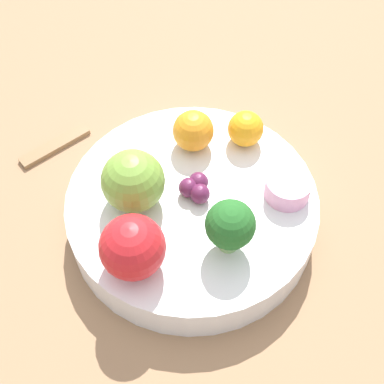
{
  "coord_description": "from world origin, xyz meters",
  "views": [
    {
      "loc": [
        0.26,
        -0.16,
        0.5
      ],
      "look_at": [
        0.0,
        0.0,
        0.07
      ],
      "focal_mm": 50.0,
      "sensor_mm": 36.0,
      "label": 1
    }
  ],
  "objects_px": {
    "broccoli": "(231,225)",
    "orange_front": "(193,131)",
    "orange_back": "(246,129)",
    "small_cup": "(288,188)",
    "apple_green": "(132,247)",
    "bowl": "(192,210)",
    "spoon": "(55,146)",
    "apple_red": "(133,181)",
    "grape_cluster": "(194,188)"
  },
  "relations": [
    {
      "from": "broccoli",
      "to": "orange_front",
      "type": "xyz_separation_m",
      "value": [
        -0.12,
        0.04,
        -0.01
      ]
    },
    {
      "from": "orange_back",
      "to": "small_cup",
      "type": "height_order",
      "value": "orange_back"
    },
    {
      "from": "apple_green",
      "to": "orange_front",
      "type": "relative_size",
      "value": 1.37
    },
    {
      "from": "bowl",
      "to": "spoon",
      "type": "relative_size",
      "value": 2.84
    },
    {
      "from": "broccoli",
      "to": "apple_red",
      "type": "relative_size",
      "value": 0.96
    },
    {
      "from": "orange_front",
      "to": "broccoli",
      "type": "bearing_deg",
      "value": -16.74
    },
    {
      "from": "apple_green",
      "to": "grape_cluster",
      "type": "distance_m",
      "value": 0.1
    },
    {
      "from": "apple_green",
      "to": "small_cup",
      "type": "xyz_separation_m",
      "value": [
        0.01,
        0.16,
        -0.02
      ]
    },
    {
      "from": "small_cup",
      "to": "spoon",
      "type": "xyz_separation_m",
      "value": [
        -0.22,
        -0.16,
        -0.05
      ]
    },
    {
      "from": "bowl",
      "to": "orange_front",
      "type": "height_order",
      "value": "orange_front"
    },
    {
      "from": "bowl",
      "to": "broccoli",
      "type": "xyz_separation_m",
      "value": [
        0.06,
        0.0,
        0.06
      ]
    },
    {
      "from": "orange_front",
      "to": "spoon",
      "type": "distance_m",
      "value": 0.18
    },
    {
      "from": "apple_green",
      "to": "grape_cluster",
      "type": "bearing_deg",
      "value": 113.29
    },
    {
      "from": "bowl",
      "to": "grape_cluster",
      "type": "xyz_separation_m",
      "value": [
        -0.0,
        0.0,
        0.03
      ]
    },
    {
      "from": "apple_red",
      "to": "apple_green",
      "type": "distance_m",
      "value": 0.07
    },
    {
      "from": "bowl",
      "to": "apple_red",
      "type": "distance_m",
      "value": 0.08
    },
    {
      "from": "orange_back",
      "to": "spoon",
      "type": "xyz_separation_m",
      "value": [
        -0.14,
        -0.17,
        -0.06
      ]
    },
    {
      "from": "bowl",
      "to": "orange_back",
      "type": "height_order",
      "value": "orange_back"
    },
    {
      "from": "small_cup",
      "to": "spoon",
      "type": "distance_m",
      "value": 0.28
    },
    {
      "from": "grape_cluster",
      "to": "spoon",
      "type": "relative_size",
      "value": 0.41
    },
    {
      "from": "apple_red",
      "to": "orange_front",
      "type": "relative_size",
      "value": 1.42
    },
    {
      "from": "bowl",
      "to": "apple_green",
      "type": "xyz_separation_m",
      "value": [
        0.03,
        -0.08,
        0.05
      ]
    },
    {
      "from": "apple_green",
      "to": "broccoli",
      "type": "bearing_deg",
      "value": 71.15
    },
    {
      "from": "orange_front",
      "to": "small_cup",
      "type": "bearing_deg",
      "value": 22.74
    },
    {
      "from": "orange_front",
      "to": "grape_cluster",
      "type": "distance_m",
      "value": 0.07
    },
    {
      "from": "small_cup",
      "to": "grape_cluster",
      "type": "bearing_deg",
      "value": -121.97
    },
    {
      "from": "apple_red",
      "to": "grape_cluster",
      "type": "bearing_deg",
      "value": 64.57
    },
    {
      "from": "spoon",
      "to": "grape_cluster",
      "type": "bearing_deg",
      "value": 26.65
    },
    {
      "from": "broccoli",
      "to": "orange_front",
      "type": "distance_m",
      "value": 0.13
    },
    {
      "from": "broccoli",
      "to": "apple_green",
      "type": "height_order",
      "value": "same"
    },
    {
      "from": "grape_cluster",
      "to": "orange_front",
      "type": "bearing_deg",
      "value": 148.94
    },
    {
      "from": "broccoli",
      "to": "apple_red",
      "type": "distance_m",
      "value": 0.1
    },
    {
      "from": "broccoli",
      "to": "spoon",
      "type": "height_order",
      "value": "broccoli"
    },
    {
      "from": "broccoli",
      "to": "apple_red",
      "type": "height_order",
      "value": "apple_red"
    },
    {
      "from": "bowl",
      "to": "orange_front",
      "type": "xyz_separation_m",
      "value": [
        -0.06,
        0.04,
        0.04
      ]
    },
    {
      "from": "orange_back",
      "to": "small_cup",
      "type": "distance_m",
      "value": 0.08
    },
    {
      "from": "broccoli",
      "to": "apple_green",
      "type": "xyz_separation_m",
      "value": [
        -0.03,
        -0.08,
        -0.0
      ]
    },
    {
      "from": "apple_green",
      "to": "small_cup",
      "type": "height_order",
      "value": "apple_green"
    },
    {
      "from": "apple_red",
      "to": "small_cup",
      "type": "distance_m",
      "value": 0.15
    },
    {
      "from": "broccoli",
      "to": "apple_red",
      "type": "bearing_deg",
      "value": -151.37
    },
    {
      "from": "apple_red",
      "to": "apple_green",
      "type": "xyz_separation_m",
      "value": [
        0.06,
        -0.03,
        -0.0
      ]
    },
    {
      "from": "broccoli",
      "to": "orange_front",
      "type": "relative_size",
      "value": 1.35
    },
    {
      "from": "bowl",
      "to": "orange_back",
      "type": "distance_m",
      "value": 0.1
    },
    {
      "from": "broccoli",
      "to": "small_cup",
      "type": "bearing_deg",
      "value": 102.32
    },
    {
      "from": "broccoli",
      "to": "apple_green",
      "type": "relative_size",
      "value": 0.99
    },
    {
      "from": "apple_red",
      "to": "orange_back",
      "type": "height_order",
      "value": "apple_red"
    },
    {
      "from": "bowl",
      "to": "apple_green",
      "type": "relative_size",
      "value": 4.26
    },
    {
      "from": "orange_front",
      "to": "small_cup",
      "type": "xyz_separation_m",
      "value": [
        0.1,
        0.04,
        -0.01
      ]
    },
    {
      "from": "grape_cluster",
      "to": "apple_green",
      "type": "bearing_deg",
      "value": -66.71
    },
    {
      "from": "apple_red",
      "to": "small_cup",
      "type": "relative_size",
      "value": 1.36
    }
  ]
}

